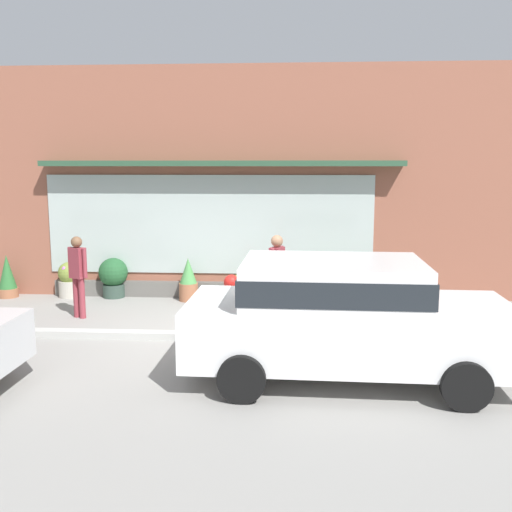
# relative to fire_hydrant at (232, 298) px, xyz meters

# --- Properties ---
(ground_plane) EXTENTS (60.00, 60.00, 0.00)m
(ground_plane) POSITION_rel_fire_hydrant_xyz_m (-0.43, -0.91, -0.47)
(ground_plane) COLOR gray
(curb_strip) EXTENTS (14.00, 0.24, 0.12)m
(curb_strip) POSITION_rel_fire_hydrant_xyz_m (-0.43, -1.11, -0.41)
(curb_strip) COLOR #B2B2AD
(curb_strip) RESTS_ON ground_plane
(storefront) EXTENTS (14.00, 0.81, 5.13)m
(storefront) POSITION_rel_fire_hydrant_xyz_m (-0.44, 2.28, 2.04)
(storefront) COLOR #935642
(storefront) RESTS_ON ground_plane
(fire_hydrant) EXTENTS (0.44, 0.41, 0.93)m
(fire_hydrant) POSITION_rel_fire_hydrant_xyz_m (0.00, 0.00, 0.00)
(fire_hydrant) COLOR red
(fire_hydrant) RESTS_ON ground_plane
(pedestrian_with_handbag) EXTENTS (0.38, 0.62, 1.69)m
(pedestrian_with_handbag) POSITION_rel_fire_hydrant_xyz_m (0.87, 0.04, 0.51)
(pedestrian_with_handbag) COLOR #333847
(pedestrian_with_handbag) RESTS_ON ground_plane
(pedestrian_passerby) EXTENTS (0.44, 0.32, 1.61)m
(pedestrian_passerby) POSITION_rel_fire_hydrant_xyz_m (-3.03, 0.16, 0.47)
(pedestrian_passerby) COLOR #8E333D
(pedestrian_passerby) RESTS_ON ground_plane
(parked_car_white) EXTENTS (4.51, 2.16, 1.69)m
(parked_car_white) POSITION_rel_fire_hydrant_xyz_m (1.85, -2.81, 0.48)
(parked_car_white) COLOR white
(parked_car_white) RESTS_ON ground_plane
(potted_plant_by_entrance) EXTENTS (0.44, 0.44, 0.73)m
(potted_plant_by_entrance) POSITION_rel_fire_hydrant_xyz_m (2.81, 1.95, -0.11)
(potted_plant_by_entrance) COLOR #4C4C51
(potted_plant_by_entrance) RESTS_ON ground_plane
(potted_plant_corner_tall) EXTENTS (0.44, 0.44, 0.97)m
(potted_plant_corner_tall) POSITION_rel_fire_hydrant_xyz_m (-5.30, 1.79, -0.00)
(potted_plant_corner_tall) COLOR #9E6042
(potted_plant_corner_tall) RESTS_ON ground_plane
(potted_plant_low_front) EXTENTS (0.42, 0.42, 0.95)m
(potted_plant_low_front) POSITION_rel_fire_hydrant_xyz_m (-1.14, 1.72, -0.02)
(potted_plant_low_front) COLOR #9E6042
(potted_plant_low_front) RESTS_ON ground_plane
(potted_plant_window_center) EXTENTS (0.56, 0.56, 0.83)m
(potted_plant_window_center) POSITION_rel_fire_hydrant_xyz_m (1.76, 1.57, -0.03)
(potted_plant_window_center) COLOR #33473D
(potted_plant_window_center) RESTS_ON ground_plane
(potted_plant_trailing_edge) EXTENTS (0.50, 0.50, 0.81)m
(potted_plant_trailing_edge) POSITION_rel_fire_hydrant_xyz_m (-3.90, 1.89, -0.07)
(potted_plant_trailing_edge) COLOR #B7B2A3
(potted_plant_trailing_edge) RESTS_ON ground_plane
(potted_plant_window_left) EXTENTS (0.65, 0.65, 0.90)m
(potted_plant_window_left) POSITION_rel_fire_hydrant_xyz_m (-2.90, 1.94, 0.02)
(potted_plant_window_left) COLOR #33473D
(potted_plant_window_left) RESTS_ON ground_plane
(potted_plant_window_right) EXTENTS (0.35, 0.35, 0.60)m
(potted_plant_window_right) POSITION_rel_fire_hydrant_xyz_m (-0.04, 1.67, -0.14)
(potted_plant_window_right) COLOR #33473D
(potted_plant_window_right) RESTS_ON ground_plane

